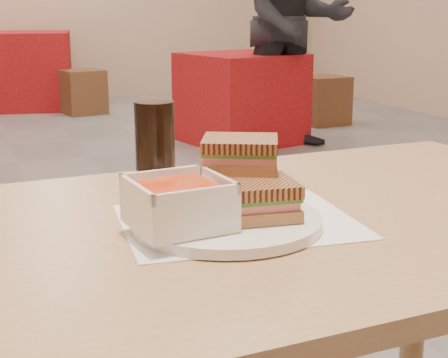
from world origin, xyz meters
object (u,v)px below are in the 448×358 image
object	(u,v)px
cola_glass	(155,144)
bg_chair_1l	(209,109)
panini_lower	(253,199)
patron_b	(294,21)
bg_chair_2r	(83,92)
main_table	(268,287)
soup_bowl	(179,205)
bg_chair_1r	(323,100)
bg_table_2	(27,70)
bg_table_1	(241,98)
plate	(226,221)

from	to	relation	value
cola_glass	bg_chair_1l	xyz separation A→B (m)	(1.64, 4.18, -0.62)
panini_lower	patron_b	xyz separation A→B (m)	(1.96, 3.67, 0.15)
panini_lower	bg_chair_2r	bearing A→B (deg)	82.56
main_table	soup_bowl	size ratio (longest dim) A/B	9.24
bg_chair_1r	bg_chair_2r	bearing A→B (deg)	143.50
bg_chair_2r	bg_chair_1r	bearing A→B (deg)	-36.50
cola_glass	patron_b	distance (m)	3.95
bg_chair_1l	bg_table_2	bearing A→B (deg)	121.79
cola_glass	bg_table_1	xyz separation A→B (m)	(1.74, 3.73, -0.48)
panini_lower	patron_b	bearing A→B (deg)	61.95
soup_bowl	bg_chair_2r	world-z (taller)	soup_bowl
plate	soup_bowl	world-z (taller)	soup_bowl
panini_lower	bg_chair_1l	xyz separation A→B (m)	(1.58, 4.45, -0.59)
panini_lower	bg_table_2	xyz separation A→B (m)	(0.30, 6.51, -0.40)
panini_lower	bg_chair_1r	xyz separation A→B (m)	(2.69, 4.49, -0.58)
panini_lower	bg_chair_2r	world-z (taller)	panini_lower
patron_b	panini_lower	bearing A→B (deg)	-118.05
bg_table_2	bg_chair_2r	size ratio (longest dim) A/B	2.31
soup_bowl	bg_chair_1r	distance (m)	5.32
soup_bowl	patron_b	bearing A→B (deg)	60.66
bg_chair_2r	bg_table_2	bearing A→B (deg)	128.05
bg_chair_1r	bg_chair_2r	size ratio (longest dim) A/B	0.96
main_table	bg_chair_2r	size ratio (longest dim) A/B	2.72
bg_table_2	patron_b	distance (m)	3.33
panini_lower	soup_bowl	bearing A→B (deg)	-179.35
soup_bowl	panini_lower	world-z (taller)	soup_bowl
cola_glass	main_table	bearing A→B (deg)	-64.97
cola_glass	bg_table_1	size ratio (longest dim) A/B	0.15
main_table	cola_glass	distance (m)	0.31
soup_bowl	patron_b	world-z (taller)	patron_b
bg_chair_1r	patron_b	xyz separation A→B (m)	(-0.73, -0.82, 0.72)
bg_chair_1l	panini_lower	bearing A→B (deg)	-109.53
main_table	bg_table_2	size ratio (longest dim) A/B	1.18
bg_table_1	bg_table_2	xyz separation A→B (m)	(-1.38, 2.51, 0.05)
cola_glass	soup_bowl	bearing A→B (deg)	-99.55
plate	soup_bowl	distance (m)	0.09
bg_chair_1l	patron_b	xyz separation A→B (m)	(0.38, -0.78, 0.74)
plate	bg_table_1	world-z (taller)	plate
bg_table_2	bg_chair_1l	bearing A→B (deg)	-58.21
main_table	cola_glass	world-z (taller)	cola_glass
bg_table_1	bg_table_2	bearing A→B (deg)	118.76
soup_bowl	patron_b	xyz separation A→B (m)	(2.06, 3.67, 0.14)
bg_chair_2r	main_table	bearing A→B (deg)	-97.06
plate	bg_chair_2r	world-z (taller)	plate
plate	bg_chair_1l	distance (m)	4.75
bg_chair_1l	bg_chair_2r	world-z (taller)	bg_chair_2r
bg_chair_1r	bg_chair_2r	world-z (taller)	bg_chair_1r
plate	soup_bowl	xyz separation A→B (m)	(-0.08, -0.02, 0.04)
plate	panini_lower	size ratio (longest dim) A/B	2.15
cola_glass	bg_chair_2r	world-z (taller)	cola_glass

